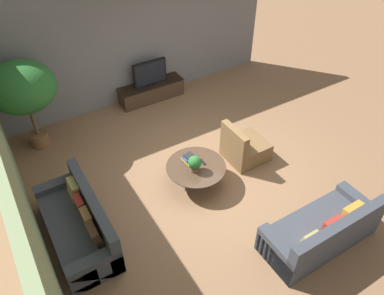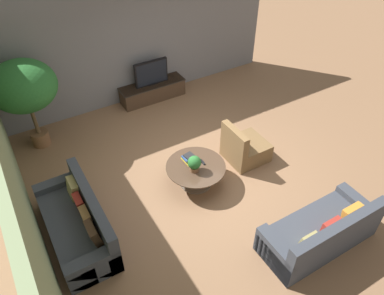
{
  "view_description": "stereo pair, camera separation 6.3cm",
  "coord_description": "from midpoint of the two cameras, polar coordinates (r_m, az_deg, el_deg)",
  "views": [
    {
      "loc": [
        -3.02,
        -4.52,
        5.29
      ],
      "look_at": [
        -0.15,
        0.21,
        0.55
      ],
      "focal_mm": 35.0,
      "sensor_mm": 36.0,
      "label": 1
    },
    {
      "loc": [
        -2.97,
        -4.56,
        5.29
      ],
      "look_at": [
        -0.15,
        0.21,
        0.55
      ],
      "focal_mm": 35.0,
      "sensor_mm": 36.0,
      "label": 2
    }
  ],
  "objects": [
    {
      "name": "book_stack",
      "position": [
        7.14,
        -0.67,
        -1.63
      ],
      "size": [
        0.24,
        0.29,
        0.13
      ],
      "color": "gold",
      "rests_on": "coffee_table"
    },
    {
      "name": "armchair_wicker",
      "position": [
        7.77,
        7.7,
        -0.08
      ],
      "size": [
        0.8,
        0.76,
        0.86
      ],
      "rotation": [
        0.0,
        0.0,
        1.57
      ],
      "color": "brown",
      "rests_on": "ground"
    },
    {
      "name": "television",
      "position": [
        9.36,
        -6.63,
        11.19
      ],
      "size": [
        0.86,
        0.13,
        0.62
      ],
      "color": "black",
      "rests_on": "media_console"
    },
    {
      "name": "media_console",
      "position": [
        9.62,
        -6.4,
        8.53
      ],
      "size": [
        1.66,
        0.5,
        0.43
      ],
      "color": "#473323",
      "rests_on": "ground"
    },
    {
      "name": "back_wall_stone",
      "position": [
        9.18,
        -9.69,
        15.61
      ],
      "size": [
        7.4,
        0.12,
        3.0
      ],
      "primitive_type": "cube",
      "color": "slate",
      "rests_on": "ground"
    },
    {
      "name": "remote_black",
      "position": [
        7.13,
        1.39,
        -2.22
      ],
      "size": [
        0.04,
        0.16,
        0.02
      ],
      "primitive_type": "cube",
      "rotation": [
        0.0,
        0.0,
        -0.02
      ],
      "color": "black",
      "rests_on": "coffee_table"
    },
    {
      "name": "couch_near_entry",
      "position": [
        6.59,
        18.87,
        -12.0
      ],
      "size": [
        1.97,
        0.84,
        0.84
      ],
      "rotation": [
        0.0,
        0.0,
        3.14
      ],
      "color": "#3D424C",
      "rests_on": "ground"
    },
    {
      "name": "coffee_table",
      "position": [
        7.15,
        0.36,
        -3.61
      ],
      "size": [
        1.14,
        1.14,
        0.44
      ],
      "color": "#756656",
      "rests_on": "ground"
    },
    {
      "name": "couch_by_wall",
      "position": [
        6.6,
        -17.09,
        -11.22
      ],
      "size": [
        0.84,
        2.03,
        0.84
      ],
      "rotation": [
        0.0,
        0.0,
        -1.57
      ],
      "color": "#3D424C",
      "rests_on": "ground"
    },
    {
      "name": "side_wall_left",
      "position": [
        6.08,
        -26.29,
        -3.14
      ],
      "size": [
        0.12,
        7.4,
        3.0
      ],
      "primitive_type": "cube",
      "color": "gray",
      "rests_on": "ground"
    },
    {
      "name": "potted_palm_tall",
      "position": [
        8.09,
        -24.64,
        8.18
      ],
      "size": [
        1.31,
        1.31,
        1.97
      ],
      "color": "brown",
      "rests_on": "ground"
    },
    {
      "name": "potted_plant_tabletop",
      "position": [
        6.85,
        0.16,
        -2.43
      ],
      "size": [
        0.25,
        0.25,
        0.33
      ],
      "color": "brown",
      "rests_on": "coffee_table"
    },
    {
      "name": "ground_plane",
      "position": [
        7.59,
        1.54,
        -3.65
      ],
      "size": [
        24.0,
        24.0,
        0.0
      ],
      "primitive_type": "plane",
      "color": "#8C6647"
    }
  ]
}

